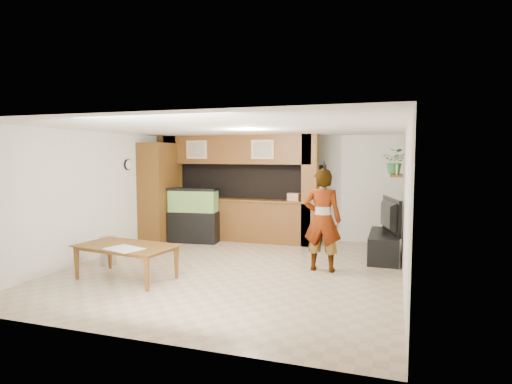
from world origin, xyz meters
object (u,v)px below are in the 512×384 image
(television, at_px, (385,215))
(pantry_cabinet, at_px, (159,192))
(person, at_px, (322,220))
(aquarium, at_px, (193,216))
(dining_table, at_px, (125,262))

(television, bearing_deg, pantry_cabinet, 72.98)
(pantry_cabinet, xyz_separation_m, person, (4.29, -1.48, -0.26))
(aquarium, height_order, person, person)
(aquarium, relative_size, television, 1.05)
(person, relative_size, dining_table, 1.12)
(aquarium, distance_m, television, 4.48)
(pantry_cabinet, height_order, television, pantry_cabinet)
(pantry_cabinet, distance_m, television, 5.36)
(pantry_cabinet, distance_m, aquarium, 1.05)
(television, distance_m, dining_table, 5.12)
(person, distance_m, dining_table, 3.55)
(television, relative_size, dining_table, 0.75)
(television, bearing_deg, aquarium, 71.35)
(person, bearing_deg, dining_table, 28.32)
(aquarium, relative_size, person, 0.70)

